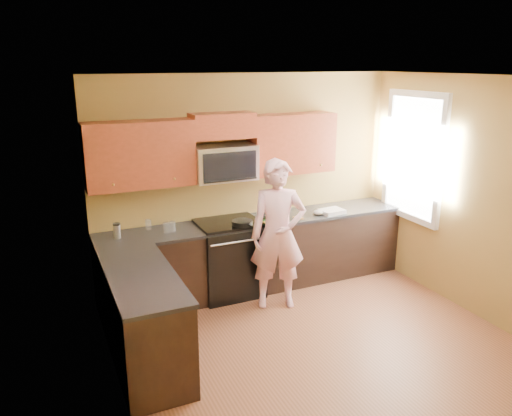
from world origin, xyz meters
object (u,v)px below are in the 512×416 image
travel_mug (118,238)px  butter_tub (262,223)px  stove (229,258)px  woman (278,235)px  frying_pan (242,225)px  microwave (224,180)px

travel_mug → butter_tub: bearing=-6.2°
stove → travel_mug: bearing=178.5°
woman → frying_pan: 0.46m
stove → microwave: size_ratio=1.25×
travel_mug → stove: bearing=-1.5°
woman → travel_mug: bearing=-178.5°
stove → travel_mug: size_ratio=5.44×
stove → butter_tub: 0.61m
woman → frying_pan: bearing=151.5°
stove → microwave: bearing=90.0°
travel_mug → frying_pan: bearing=-8.7°
stove → woman: size_ratio=0.53×
microwave → travel_mug: microwave is taller
stove → woman: bearing=-51.8°
stove → microwave: 0.98m
microwave → stove: bearing=-90.0°
butter_tub → travel_mug: 1.72m
stove → woman: (0.41, -0.53, 0.41)m
frying_pan → butter_tub: bearing=-3.7°
woman → butter_tub: (-0.03, 0.37, 0.03)m
stove → microwave: (0.00, 0.12, 0.97)m
frying_pan → travel_mug: 1.45m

